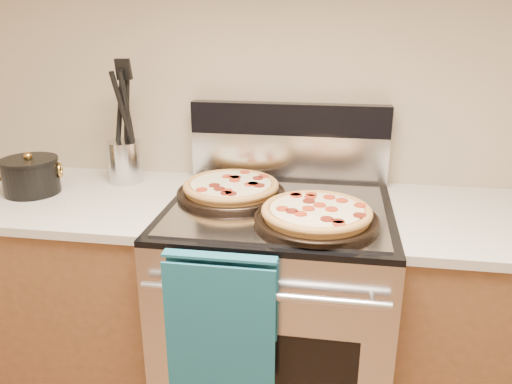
# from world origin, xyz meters

# --- Properties ---
(wall_back) EXTENTS (4.00, 0.00, 4.00)m
(wall_back) POSITION_xyz_m (0.00, 2.00, 1.35)
(wall_back) COLOR tan
(wall_back) RESTS_ON ground
(range_body) EXTENTS (0.76, 0.68, 0.90)m
(range_body) POSITION_xyz_m (0.00, 1.65, 0.45)
(range_body) COLOR #B7B7BC
(range_body) RESTS_ON ground
(cooktop) EXTENTS (0.76, 0.68, 0.02)m
(cooktop) POSITION_xyz_m (0.00, 1.65, 0.91)
(cooktop) COLOR black
(cooktop) RESTS_ON range_body
(backsplash_lower) EXTENTS (0.76, 0.06, 0.18)m
(backsplash_lower) POSITION_xyz_m (0.00, 1.96, 1.01)
(backsplash_lower) COLOR silver
(backsplash_lower) RESTS_ON cooktop
(backsplash_upper) EXTENTS (0.76, 0.06, 0.12)m
(backsplash_upper) POSITION_xyz_m (0.00, 1.96, 1.16)
(backsplash_upper) COLOR black
(backsplash_upper) RESTS_ON backsplash_lower
(oven_handle) EXTENTS (0.70, 0.03, 0.03)m
(oven_handle) POSITION_xyz_m (0.00, 1.27, 0.80)
(oven_handle) COLOR silver
(oven_handle) RESTS_ON range_body
(dish_towel) EXTENTS (0.32, 0.05, 0.42)m
(dish_towel) POSITION_xyz_m (-0.12, 1.27, 0.70)
(dish_towel) COLOR #16556E
(dish_towel) RESTS_ON oven_handle
(foil_sheet) EXTENTS (0.70, 0.55, 0.01)m
(foil_sheet) POSITION_xyz_m (0.00, 1.62, 0.92)
(foil_sheet) COLOR gray
(foil_sheet) RESTS_ON cooktop
(cabinet_left) EXTENTS (1.00, 0.62, 0.88)m
(cabinet_left) POSITION_xyz_m (-0.88, 1.68, 0.44)
(cabinet_left) COLOR brown
(cabinet_left) RESTS_ON ground
(countertop_left) EXTENTS (1.02, 0.64, 0.03)m
(countertop_left) POSITION_xyz_m (-0.88, 1.68, 0.90)
(countertop_left) COLOR #B9B2A6
(countertop_left) RESTS_ON cabinet_left
(pepperoni_pizza_back) EXTENTS (0.40, 0.40, 0.05)m
(pepperoni_pizza_back) POSITION_xyz_m (-0.18, 1.72, 0.95)
(pepperoni_pizza_back) COLOR #B47F37
(pepperoni_pizza_back) RESTS_ON foil_sheet
(pepperoni_pizza_front) EXTENTS (0.46, 0.46, 0.05)m
(pepperoni_pizza_front) POSITION_xyz_m (0.13, 1.52, 0.95)
(pepperoni_pizza_front) COLOR #B47F37
(pepperoni_pizza_front) RESTS_ON foil_sheet
(utensil_crock) EXTENTS (0.14, 0.14, 0.16)m
(utensil_crock) POSITION_xyz_m (-0.63, 1.86, 0.99)
(utensil_crock) COLOR silver
(utensil_crock) RESTS_ON countertop_left
(saucepan) EXTENTS (0.25, 0.25, 0.12)m
(saucepan) POSITION_xyz_m (-0.92, 1.67, 0.97)
(saucepan) COLOR black
(saucepan) RESTS_ON countertop_left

